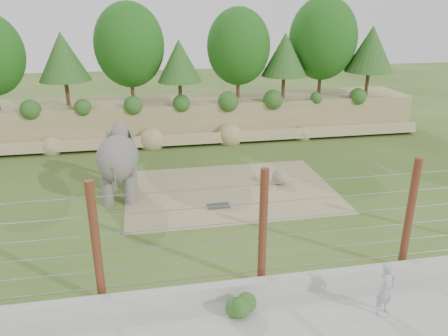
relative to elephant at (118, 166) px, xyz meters
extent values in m
plane|color=#34571D|center=(4.69, -3.36, -1.53)|extent=(90.00, 90.00, 0.00)
cube|color=#998757|center=(4.69, 9.64, -0.28)|extent=(30.00, 4.00, 2.50)
cube|color=#998757|center=(4.69, 7.34, -1.18)|extent=(30.00, 1.37, 1.07)
cylinder|color=#3F2B19|center=(-3.31, 9.14, 1.76)|extent=(0.24, 0.24, 1.58)
sphere|color=#174D14|center=(-3.31, 9.14, 3.89)|extent=(3.60, 3.60, 3.60)
cylinder|color=#3F2B19|center=(0.69, 9.64, 1.93)|extent=(0.24, 0.24, 1.92)
sphere|color=#174D14|center=(0.69, 9.64, 4.54)|extent=(4.40, 4.40, 4.40)
cylinder|color=#3F2B19|center=(3.69, 8.44, 1.67)|extent=(0.24, 0.24, 1.40)
sphere|color=#174D14|center=(3.69, 8.44, 3.57)|extent=(3.20, 3.20, 3.20)
cylinder|color=#3F2B19|center=(7.69, 9.44, 1.88)|extent=(0.24, 0.24, 1.82)
sphere|color=#174D14|center=(7.69, 9.44, 4.35)|extent=(4.16, 4.16, 4.16)
cylinder|color=#3F2B19|center=(10.69, 8.84, 1.72)|extent=(0.24, 0.24, 1.50)
sphere|color=#174D14|center=(10.69, 8.84, 3.76)|extent=(3.44, 3.44, 3.44)
cylinder|color=#3F2B19|center=(13.69, 9.84, 1.98)|extent=(0.24, 0.24, 2.03)
sphere|color=#174D14|center=(13.69, 9.84, 4.74)|extent=(4.64, 4.64, 4.64)
cylinder|color=#3F2B19|center=(16.69, 8.64, 1.79)|extent=(0.24, 0.24, 1.64)
sphere|color=#174D14|center=(16.69, 8.64, 4.02)|extent=(3.76, 3.76, 3.76)
cube|color=#9B8F61|center=(5.19, -0.36, -1.52)|extent=(10.00, 7.00, 0.02)
cube|color=#262628|center=(4.32, -1.97, -1.50)|extent=(1.00, 0.60, 0.03)
sphere|color=gray|center=(7.79, -0.02, -1.11)|extent=(0.80, 0.80, 0.80)
cube|color=#B0AFA4|center=(4.69, -8.36, -1.28)|extent=(26.00, 0.35, 0.50)
cylinder|color=#5B2D15|center=(-0.31, -7.86, 0.47)|extent=(0.26, 0.26, 4.00)
cylinder|color=#5B2D15|center=(4.69, -7.86, 0.47)|extent=(0.26, 0.26, 4.00)
cylinder|color=#5B2D15|center=(9.69, -7.86, 0.47)|extent=(0.26, 0.26, 4.00)
cylinder|color=gray|center=(4.69, -7.86, -1.03)|extent=(20.00, 0.02, 0.02)
cylinder|color=gray|center=(4.69, -7.86, -0.43)|extent=(20.00, 0.02, 0.02)
cylinder|color=gray|center=(4.69, -7.86, 0.17)|extent=(20.00, 0.02, 0.02)
cylinder|color=gray|center=(4.69, -7.86, 0.77)|extent=(20.00, 0.02, 0.02)
cylinder|color=gray|center=(4.69, -7.86, 1.37)|extent=(20.00, 0.02, 0.02)
cylinder|color=gray|center=(4.69, -7.86, 1.97)|extent=(20.00, 0.02, 0.02)
sphere|color=#174F16|center=(3.69, -9.16, -1.21)|extent=(0.62, 0.62, 0.62)
imported|color=#B7BEC1|center=(7.82, -9.95, -0.67)|extent=(0.72, 0.59, 1.70)
camera|label=1|loc=(1.29, -19.38, 7.02)|focal=35.00mm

